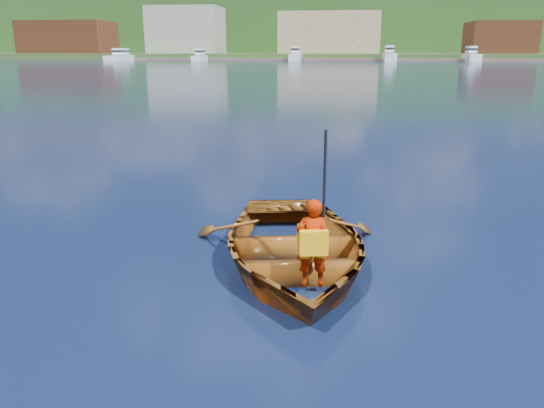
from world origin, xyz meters
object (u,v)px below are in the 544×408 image
Objects in this scene: child_paddler at (313,242)px; marina_yachts at (404,56)px; rowboat at (293,246)px; dock at (314,60)px.

child_paddler is 144.16m from marina_yachts.
dock reaches higher than rowboat.
child_paddler is 0.01× the size of marina_yachts.
rowboat is at bearing -96.49° from marina_yachts.
dock is at bearing 93.20° from child_paddler.
marina_yachts reaches higher than child_paddler.
marina_yachts is (16.21, 142.42, 1.12)m from rowboat.
child_paddler is (0.32, -0.86, 0.39)m from rowboat.
rowboat is 0.03× the size of marina_yachts.
dock is 1.08× the size of marina_yachts.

